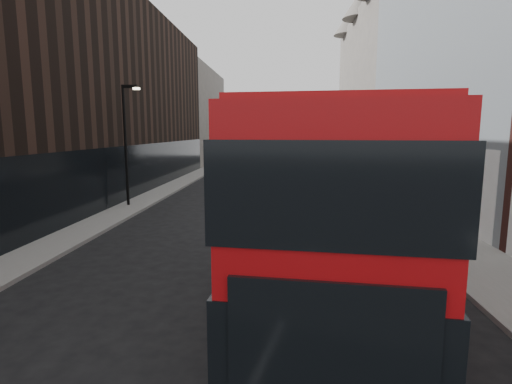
% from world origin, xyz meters
% --- Properties ---
extents(sidewalk_right, '(3.00, 80.00, 0.15)m').
position_xyz_m(sidewalk_right, '(7.50, 25.00, 0.07)').
color(sidewalk_right, slate).
rests_on(sidewalk_right, ground).
extents(sidewalk_left, '(2.00, 80.00, 0.15)m').
position_xyz_m(sidewalk_left, '(-8.00, 25.00, 0.07)').
color(sidewalk_left, slate).
rests_on(sidewalk_left, ground).
extents(building_modern_block, '(5.03, 22.00, 20.00)m').
position_xyz_m(building_modern_block, '(11.47, 21.00, 9.90)').
color(building_modern_block, '#91969A').
rests_on(building_modern_block, ground).
extents(building_victorian, '(6.50, 24.00, 21.00)m').
position_xyz_m(building_victorian, '(11.38, 44.00, 9.66)').
color(building_victorian, '#615B56').
rests_on(building_victorian, ground).
extents(building_left_mid, '(5.00, 24.00, 14.00)m').
position_xyz_m(building_left_mid, '(-11.50, 30.00, 7.00)').
color(building_left_mid, black).
rests_on(building_left_mid, ground).
extents(building_left_far, '(5.00, 20.00, 13.00)m').
position_xyz_m(building_left_far, '(-11.50, 52.00, 6.50)').
color(building_left_far, '#615B56').
rests_on(building_left_far, ground).
extents(street_lamp, '(1.06, 0.22, 7.00)m').
position_xyz_m(street_lamp, '(-8.22, 18.00, 4.18)').
color(street_lamp, black).
rests_on(street_lamp, sidewalk_left).
extents(red_bus, '(4.14, 12.45, 4.94)m').
position_xyz_m(red_bus, '(2.16, 5.35, 2.75)').
color(red_bus, '#A0090D').
rests_on(red_bus, ground).
extents(grey_bus, '(3.83, 11.39, 3.62)m').
position_xyz_m(grey_bus, '(2.79, 41.74, 1.94)').
color(grey_bus, black).
rests_on(grey_bus, ground).
extents(car_a, '(1.60, 3.68, 1.23)m').
position_xyz_m(car_a, '(1.14, 18.76, 0.62)').
color(car_a, black).
rests_on(car_a, ground).
extents(car_b, '(2.09, 4.57, 1.45)m').
position_xyz_m(car_b, '(2.99, 23.70, 0.73)').
color(car_b, gray).
rests_on(car_b, ground).
extents(car_c, '(2.08, 4.39, 1.24)m').
position_xyz_m(car_c, '(3.62, 24.01, 0.62)').
color(car_c, black).
rests_on(car_c, ground).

